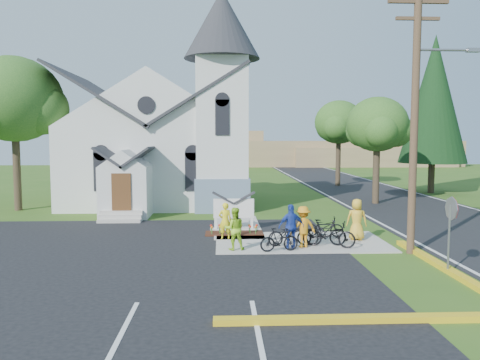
{
  "coord_description": "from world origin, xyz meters",
  "views": [
    {
      "loc": [
        -1.82,
        -18.46,
        4.27
      ],
      "look_at": [
        -0.83,
        5.0,
        2.22
      ],
      "focal_mm": 35.0,
      "sensor_mm": 36.0,
      "label": 1
    }
  ],
  "objects_px": {
    "stop_sign": "(451,219)",
    "bike_1": "(279,240)",
    "church_sign": "(234,209)",
    "bike_4": "(324,227)",
    "cyclist_3": "(303,227)",
    "cyclist_1": "(234,229)",
    "cyclist_2": "(291,227)",
    "bike_2": "(330,234)",
    "bike_0": "(290,234)",
    "cyclist_0": "(225,221)",
    "utility_pole": "(417,108)",
    "bike_3": "(324,232)",
    "cyclist_4": "(357,219)"
  },
  "relations": [
    {
      "from": "cyclist_1",
      "to": "bike_3",
      "type": "distance_m",
      "value": 3.65
    },
    {
      "from": "church_sign",
      "to": "cyclist_2",
      "type": "relative_size",
      "value": 1.27
    },
    {
      "from": "stop_sign",
      "to": "cyclist_3",
      "type": "relative_size",
      "value": 1.53
    },
    {
      "from": "bike_2",
      "to": "cyclist_4",
      "type": "xyz_separation_m",
      "value": [
        1.41,
        1.23,
        0.35
      ]
    },
    {
      "from": "bike_2",
      "to": "cyclist_0",
      "type": "bearing_deg",
      "value": 90.78
    },
    {
      "from": "cyclist_3",
      "to": "cyclist_4",
      "type": "relative_size",
      "value": 0.93
    },
    {
      "from": "utility_pole",
      "to": "bike_1",
      "type": "bearing_deg",
      "value": 176.55
    },
    {
      "from": "stop_sign",
      "to": "cyclist_1",
      "type": "bearing_deg",
      "value": 153.51
    },
    {
      "from": "cyclist_0",
      "to": "cyclist_2",
      "type": "relative_size",
      "value": 0.9
    },
    {
      "from": "stop_sign",
      "to": "cyclist_0",
      "type": "xyz_separation_m",
      "value": [
        -7.06,
        5.31,
        -0.95
      ]
    },
    {
      "from": "cyclist_2",
      "to": "bike_2",
      "type": "height_order",
      "value": "cyclist_2"
    },
    {
      "from": "cyclist_2",
      "to": "bike_2",
      "type": "xyz_separation_m",
      "value": [
        1.58,
        0.25,
        -0.35
      ]
    },
    {
      "from": "utility_pole",
      "to": "cyclist_0",
      "type": "distance_m",
      "value": 8.75
    },
    {
      "from": "bike_3",
      "to": "cyclist_3",
      "type": "bearing_deg",
      "value": 111.05
    },
    {
      "from": "bike_0",
      "to": "bike_4",
      "type": "distance_m",
      "value": 2.38
    },
    {
      "from": "church_sign",
      "to": "bike_4",
      "type": "height_order",
      "value": "church_sign"
    },
    {
      "from": "cyclist_0",
      "to": "cyclist_4",
      "type": "xyz_separation_m",
      "value": [
        5.52,
        -0.41,
        0.09
      ]
    },
    {
      "from": "utility_pole",
      "to": "bike_1",
      "type": "height_order",
      "value": "utility_pole"
    },
    {
      "from": "utility_pole",
      "to": "cyclist_3",
      "type": "bearing_deg",
      "value": 166.49
    },
    {
      "from": "stop_sign",
      "to": "bike_1",
      "type": "height_order",
      "value": "stop_sign"
    },
    {
      "from": "bike_2",
      "to": "cyclist_3",
      "type": "distance_m",
      "value": 1.11
    },
    {
      "from": "cyclist_3",
      "to": "cyclist_2",
      "type": "bearing_deg",
      "value": 10.56
    },
    {
      "from": "stop_sign",
      "to": "cyclist_4",
      "type": "xyz_separation_m",
      "value": [
        -1.54,
        4.89,
        -0.86
      ]
    },
    {
      "from": "bike_0",
      "to": "cyclist_2",
      "type": "distance_m",
      "value": 0.65
    },
    {
      "from": "church_sign",
      "to": "cyclist_4",
      "type": "bearing_deg",
      "value": -26.19
    },
    {
      "from": "church_sign",
      "to": "cyclist_1",
      "type": "height_order",
      "value": "church_sign"
    },
    {
      "from": "cyclist_4",
      "to": "stop_sign",
      "type": "bearing_deg",
      "value": 118.76
    },
    {
      "from": "cyclist_2",
      "to": "bike_3",
      "type": "xyz_separation_m",
      "value": [
        1.4,
        0.49,
        -0.34
      ]
    },
    {
      "from": "church_sign",
      "to": "cyclist_0",
      "type": "height_order",
      "value": "church_sign"
    },
    {
      "from": "bike_1",
      "to": "cyclist_2",
      "type": "relative_size",
      "value": 0.87
    },
    {
      "from": "cyclist_4",
      "to": "cyclist_2",
      "type": "bearing_deg",
      "value": 37.65
    },
    {
      "from": "church_sign",
      "to": "bike_3",
      "type": "relative_size",
      "value": 1.26
    },
    {
      "from": "bike_0",
      "to": "cyclist_3",
      "type": "relative_size",
      "value": 1.12
    },
    {
      "from": "cyclist_2",
      "to": "cyclist_3",
      "type": "distance_m",
      "value": 0.56
    },
    {
      "from": "church_sign",
      "to": "cyclist_0",
      "type": "bearing_deg",
      "value": -101.5
    },
    {
      "from": "stop_sign",
      "to": "cyclist_3",
      "type": "height_order",
      "value": "stop_sign"
    },
    {
      "from": "cyclist_0",
      "to": "bike_3",
      "type": "distance_m",
      "value": 4.18
    },
    {
      "from": "cyclist_4",
      "to": "bike_3",
      "type": "bearing_deg",
      "value": 43.2
    },
    {
      "from": "cyclist_0",
      "to": "cyclist_3",
      "type": "height_order",
      "value": "cyclist_3"
    },
    {
      "from": "cyclist_3",
      "to": "utility_pole",
      "type": "bearing_deg",
      "value": 151.74
    },
    {
      "from": "church_sign",
      "to": "cyclist_1",
      "type": "bearing_deg",
      "value": -91.32
    },
    {
      "from": "church_sign",
      "to": "stop_sign",
      "type": "distance_m",
      "value": 9.97
    },
    {
      "from": "bike_1",
      "to": "cyclist_3",
      "type": "relative_size",
      "value": 0.92
    },
    {
      "from": "stop_sign",
      "to": "cyclist_2",
      "type": "xyz_separation_m",
      "value": [
        -4.53,
        3.41,
        -0.87
      ]
    },
    {
      "from": "stop_sign",
      "to": "bike_2",
      "type": "height_order",
      "value": "stop_sign"
    },
    {
      "from": "stop_sign",
      "to": "cyclist_0",
      "type": "height_order",
      "value": "stop_sign"
    },
    {
      "from": "stop_sign",
      "to": "cyclist_1",
      "type": "xyz_separation_m",
      "value": [
        -6.73,
        3.35,
        -0.92
      ]
    },
    {
      "from": "bike_0",
      "to": "bike_3",
      "type": "bearing_deg",
      "value": -100.1
    },
    {
      "from": "cyclist_0",
      "to": "cyclist_4",
      "type": "height_order",
      "value": "cyclist_4"
    },
    {
      "from": "cyclist_3",
      "to": "bike_3",
      "type": "relative_size",
      "value": 0.93
    }
  ]
}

